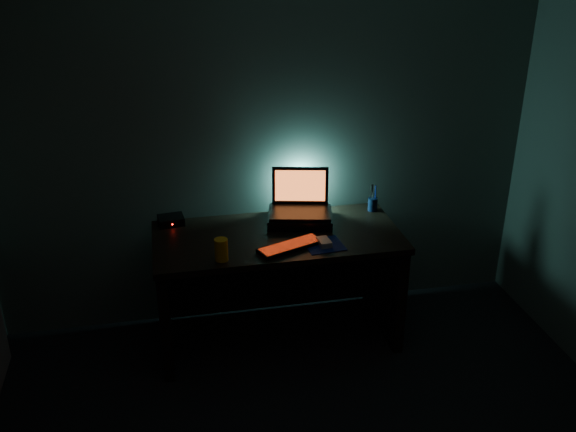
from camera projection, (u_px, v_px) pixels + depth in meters
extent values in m
cube|color=#4D5851|center=(266.00, 137.00, 4.03)|extent=(3.50, 0.00, 2.50)
cube|color=black|center=(277.00, 237.00, 3.90)|extent=(1.50, 0.70, 0.04)
cube|color=black|center=(164.00, 302.00, 3.93)|extent=(0.06, 0.64, 0.71)
cube|color=black|center=(385.00, 279.00, 4.19)|extent=(0.06, 0.64, 0.71)
cube|color=black|center=(269.00, 266.00, 4.35)|extent=(1.38, 0.02, 0.65)
cube|color=black|center=(300.00, 218.00, 4.05)|extent=(0.46, 0.38, 0.06)
cube|color=black|center=(300.00, 212.00, 4.03)|extent=(0.43, 0.34, 0.02)
cube|color=black|center=(300.00, 185.00, 4.10)|extent=(0.36, 0.12, 0.24)
cube|color=#FF5E1A|center=(300.00, 186.00, 4.09)|extent=(0.32, 0.10, 0.20)
cube|color=black|center=(290.00, 246.00, 3.73)|extent=(0.41, 0.26, 0.02)
cube|color=red|center=(290.00, 244.00, 3.73)|extent=(0.39, 0.24, 0.00)
cube|color=navy|center=(324.00, 245.00, 3.77)|extent=(0.24, 0.22, 0.00)
cube|color=gray|center=(324.00, 242.00, 3.76)|extent=(0.08, 0.12, 0.03)
cylinder|color=black|center=(373.00, 204.00, 4.21)|extent=(0.07, 0.07, 0.09)
cylinder|color=orange|center=(221.00, 250.00, 3.58)|extent=(0.08, 0.08, 0.13)
cube|color=black|center=(171.00, 220.00, 4.02)|extent=(0.17, 0.14, 0.05)
sphere|color=#FF0C07|center=(172.00, 224.00, 3.97)|extent=(0.01, 0.01, 0.01)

